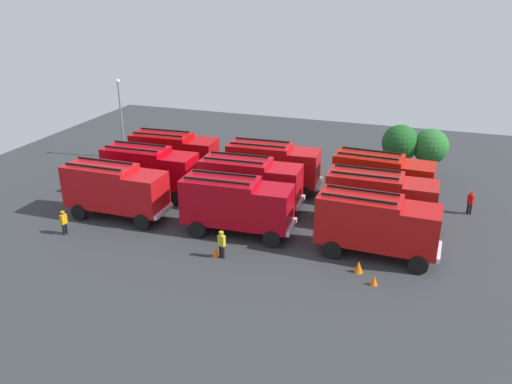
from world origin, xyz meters
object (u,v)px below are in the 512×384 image
at_px(fire_truck_0, 115,188).
at_px(traffic_cone_0, 359,267).
at_px(traffic_cone_1, 374,280).
at_px(traffic_cone_2, 216,251).
at_px(fire_truck_2, 376,223).
at_px(lamppost, 121,113).
at_px(fire_truck_4, 251,181).
at_px(fire_truck_8, 382,177).
at_px(tree_1, 430,147).
at_px(firefighter_3, 64,222).
at_px(firefighter_1, 132,191).
at_px(firefighter_2, 417,186).
at_px(fire_truck_7, 273,164).
at_px(firefighter_0, 470,202).
at_px(firefighter_4, 222,243).
at_px(fire_truck_5, 380,198).
at_px(fire_truck_6, 174,153).
at_px(tree_0, 400,143).
at_px(fire_truck_1, 236,203).
at_px(fire_truck_3, 150,169).

xyz_separation_m(fire_truck_0, traffic_cone_0, (17.01, -2.04, -1.80)).
bearing_deg(traffic_cone_1, traffic_cone_2, 178.92).
distance_m(fire_truck_2, lamppost, 26.83).
relative_size(fire_truck_4, traffic_cone_0, 10.19).
height_order(fire_truck_8, tree_1, tree_1).
distance_m(fire_truck_4, lamppost, 16.77).
bearing_deg(tree_1, firefighter_3, -141.02).
distance_m(firefighter_1, firefighter_2, 21.19).
distance_m(fire_truck_7, firefighter_3, 15.75).
height_order(fire_truck_4, fire_truck_7, same).
xyz_separation_m(fire_truck_8, traffic_cone_1, (0.96, -11.27, -1.87)).
bearing_deg(firefighter_0, firefighter_4, -16.78).
bearing_deg(tree_1, fire_truck_5, -105.30).
bearing_deg(fire_truck_0, tree_1, 35.32).
distance_m(firefighter_2, lamppost, 26.36).
xyz_separation_m(firefighter_4, tree_1, (11.03, 17.27, 2.02)).
bearing_deg(firefighter_0, firefighter_2, -79.38).
bearing_deg(lamppost, traffic_cone_1, -30.75).
distance_m(fire_truck_6, traffic_cone_0, 19.91).
bearing_deg(tree_0, traffic_cone_2, -118.20).
bearing_deg(lamppost, fire_truck_8, -8.15).
xyz_separation_m(firefighter_2, traffic_cone_0, (-2.48, -12.17, -0.65)).
bearing_deg(fire_truck_1, fire_truck_7, 87.38).
bearing_deg(fire_truck_0, tree_0, 38.28).
bearing_deg(fire_truck_8, traffic_cone_1, -81.70).
bearing_deg(fire_truck_8, traffic_cone_0, -86.78).
xyz_separation_m(fire_truck_7, lamppost, (-15.37, 3.28, 2.07)).
bearing_deg(fire_truck_6, lamppost, 152.18).
xyz_separation_m(firefighter_0, firefighter_1, (-23.47, -6.04, 0.06)).
bearing_deg(fire_truck_3, lamppost, 132.20).
relative_size(fire_truck_3, firefighter_0, 4.37).
bearing_deg(fire_truck_4, firefighter_3, -145.00).
height_order(fire_truck_0, lamppost, lamppost).
distance_m(tree_0, tree_1, 2.36).
bearing_deg(traffic_cone_0, firefighter_4, -173.29).
xyz_separation_m(fire_truck_6, tree_1, (19.93, 5.87, 0.82)).
relative_size(fire_truck_4, firefighter_2, 4.10).
bearing_deg(firefighter_2, fire_truck_6, -98.20).
bearing_deg(fire_truck_5, firefighter_2, 69.84).
height_order(fire_truck_5, firefighter_4, fire_truck_5).
bearing_deg(lamppost, fire_truck_6, -24.79).
height_order(fire_truck_7, traffic_cone_1, fire_truck_7).
height_order(firefighter_4, traffic_cone_1, firefighter_4).
xyz_separation_m(traffic_cone_0, traffic_cone_2, (-8.36, -0.87, -0.06)).
distance_m(firefighter_3, traffic_cone_2, 10.44).
distance_m(fire_truck_4, fire_truck_6, 9.14).
distance_m(firefighter_0, lamppost, 30.17).
xyz_separation_m(fire_truck_3, traffic_cone_1, (17.78, -7.42, -1.87)).
relative_size(fire_truck_2, fire_truck_8, 0.99).
relative_size(fire_truck_7, lamppost, 1.00).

